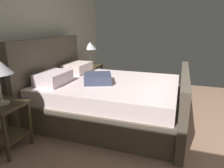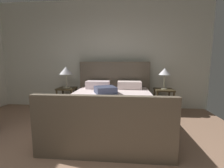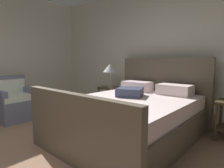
# 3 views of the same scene
# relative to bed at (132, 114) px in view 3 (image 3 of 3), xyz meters

# --- Properties ---
(wall_back) EXTENTS (5.80, 0.12, 2.90)m
(wall_back) POSITION_rel_bed_xyz_m (-0.40, 1.30, 1.09)
(wall_back) COLOR silver
(wall_back) RESTS_ON ground
(bed) EXTENTS (1.84, 2.31, 1.27)m
(bed) POSITION_rel_bed_xyz_m (0.00, 0.00, 0.00)
(bed) COLOR brown
(bed) RESTS_ON ground
(nightstand_left) EXTENTS (0.44, 0.44, 0.60)m
(nightstand_left) POSITION_rel_bed_xyz_m (-1.24, 0.84, 0.05)
(nightstand_left) COLOR #413621
(nightstand_left) RESTS_ON ground
(table_lamp_left) EXTENTS (0.34, 0.34, 0.55)m
(table_lamp_left) POSITION_rel_bed_xyz_m (-1.24, 0.84, 0.68)
(table_lamp_left) COLOR #B7B293
(table_lamp_left) RESTS_ON nightstand_left
(armchair) EXTENTS (0.77, 0.76, 0.90)m
(armchair) POSITION_rel_bed_xyz_m (-2.37, -0.90, -0.01)
(armchair) COLOR slate
(armchair) RESTS_ON ground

